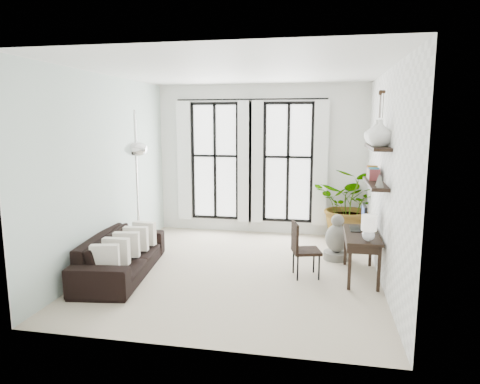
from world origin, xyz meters
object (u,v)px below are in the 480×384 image
(desk, at_px, (362,236))
(desk_chair, at_px, (301,246))
(plant, at_px, (350,205))
(arc_lamp, at_px, (136,149))
(sofa, at_px, (121,255))
(buddha, at_px, (337,240))

(desk, relative_size, desk_chair, 1.37)
(plant, bearing_deg, arc_lamp, -148.70)
(sofa, bearing_deg, arc_lamp, -19.74)
(arc_lamp, relative_size, buddha, 3.20)
(sofa, distance_m, arc_lamp, 1.73)
(desk, distance_m, arc_lamp, 3.87)
(sofa, relative_size, buddha, 2.74)
(plant, height_order, desk, plant)
(plant, xyz_separation_m, arc_lamp, (-3.60, -2.19, 1.23))
(plant, height_order, arc_lamp, arc_lamp)
(desk, bearing_deg, arc_lamp, -179.27)
(sofa, relative_size, arc_lamp, 0.86)
(desk_chair, relative_size, buddha, 1.08)
(plant, bearing_deg, sofa, -144.31)
(desk_chair, distance_m, buddha, 1.16)
(sofa, height_order, desk_chair, desk_chair)
(buddha, bearing_deg, sofa, -157.35)
(plant, xyz_separation_m, desk_chair, (-0.87, -2.23, -0.25))
(plant, distance_m, desk_chair, 2.41)
(plant, distance_m, arc_lamp, 4.38)
(sofa, bearing_deg, desk, -89.46)
(sofa, xyz_separation_m, desk_chair, (2.83, 0.43, 0.18))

